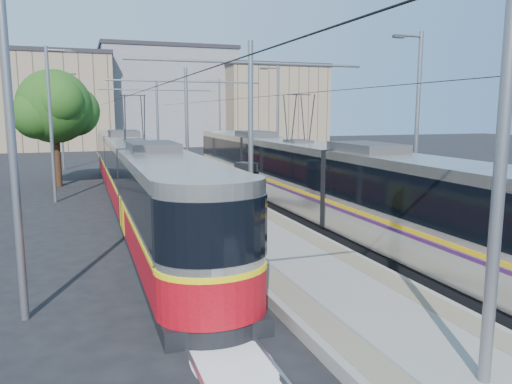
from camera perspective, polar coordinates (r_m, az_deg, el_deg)
name	(u,v)px	position (r m, az deg, el deg)	size (l,w,h in m)	color
ground	(357,309)	(12.59, 11.51, -12.96)	(160.00, 160.00, 0.00)	black
platform	(199,195)	(28.02, -6.52, -0.29)	(4.00, 50.00, 0.30)	gray
tactile_strip_left	(173,193)	(27.71, -9.45, -0.13)	(0.70, 50.00, 0.01)	gray
tactile_strip_right	(224,190)	(28.35, -3.67, 0.18)	(0.70, 50.00, 0.01)	gray
rails	(199,197)	(28.04, -6.52, -0.56)	(8.71, 70.00, 0.03)	gray
tram_left	(136,173)	(25.32, -13.56, 2.07)	(2.43, 32.01, 5.50)	black
tram_right	(298,172)	(23.85, 4.79, 2.24)	(2.43, 30.11, 5.50)	black
catenary	(210,116)	(24.88, -5.23, 8.68)	(9.20, 70.00, 7.00)	slate
street_lamps	(183,121)	(31.57, -8.29, 8.08)	(15.18, 38.22, 8.00)	slate
shelter	(246,186)	(22.15, -1.14, 0.69)	(0.96, 1.16, 2.20)	black
tree	(60,108)	(34.19, -21.54, 8.93)	(5.05, 4.67, 7.34)	#382314
building_left	(46,101)	(70.09, -22.87, 9.53)	(16.32, 12.24, 12.14)	gray
building_centre	(166,97)	(74.98, -10.23, 10.62)	(18.36, 14.28, 13.73)	gray
building_right	(271,105)	(72.81, 1.68, 9.86)	(14.28, 10.20, 11.32)	gray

